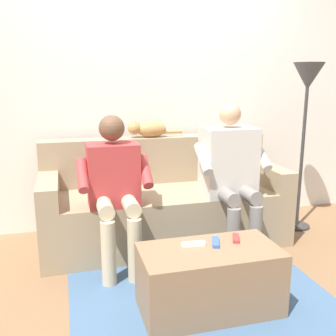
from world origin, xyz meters
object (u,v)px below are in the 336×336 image
couch (163,205)px  coffee_table (209,279)px  floor_lamp (307,91)px  remote_blue (216,242)px  remote_white (193,244)px  person_left_seated (231,169)px  remote_red (236,238)px  person_right_seated (115,183)px  cat_on_backrest (148,129)px

couch → coffee_table: (0.00, 1.12, -0.11)m
floor_lamp → remote_blue: bearing=38.7°
remote_white → couch: bearing=-89.4°
floor_lamp → coffee_table: bearing=39.1°
couch → remote_blue: size_ratio=14.06×
coffee_table → person_left_seated: bearing=-121.1°
coffee_table → remote_blue: 0.23m
couch → remote_red: 1.05m
coffee_table → remote_white: size_ratio=5.78×
couch → remote_blue: (-0.06, 1.05, 0.09)m
couch → person_right_seated: bearing=39.9°
coffee_table → cat_on_backrest: (0.07, -1.38, 0.74)m
person_right_seated → remote_red: person_right_seated is taller
couch → floor_lamp: bearing=177.3°
couch → coffee_table: size_ratio=2.44×
person_right_seated → cat_on_backrest: (-0.39, -0.65, 0.30)m
floor_lamp → couch: bearing=-2.7°
couch → person_right_seated: 0.69m
person_right_seated → remote_red: bearing=136.2°
person_left_seated → person_right_seated: (0.93, 0.04, -0.04)m
person_right_seated → remote_red: 0.96m
person_left_seated → remote_blue: (0.40, 0.70, -0.28)m
couch → remote_blue: couch is taller
remote_red → floor_lamp: floor_lamp is taller
couch → remote_blue: 1.06m
person_left_seated → cat_on_backrest: size_ratio=2.41×
person_left_seated → cat_on_backrest: (0.54, -0.61, 0.26)m
cat_on_backrest → remote_red: size_ratio=3.99×
person_right_seated → cat_on_backrest: bearing=-121.1°
person_right_seated → remote_blue: 0.88m
person_left_seated → remote_white: bearing=52.0°
couch → remote_white: 1.05m
couch → person_left_seated: (-0.46, 0.35, 0.37)m
person_right_seated → cat_on_backrest: person_right_seated is taller
coffee_table → remote_white: 0.24m
coffee_table → remote_red: remote_red is taller
person_right_seated → floor_lamp: bearing=-169.5°
couch → person_left_seated: 0.69m
remote_white → floor_lamp: size_ratio=0.10×
person_right_seated → remote_blue: bearing=128.2°
person_right_seated → remote_red: size_ratio=9.07×
remote_blue → remote_white: (0.14, -0.00, 0.00)m
remote_red → person_right_seated: bearing=-110.6°
person_left_seated → cat_on_backrest: 0.85m
person_right_seated → floor_lamp: 1.90m
person_left_seated → coffee_table: bearing=58.9°
person_right_seated → remote_blue: person_right_seated is taller
couch → remote_blue: bearing=93.3°
couch → person_left_seated: bearing=142.9°
remote_red → remote_white: (0.29, 0.02, 0.00)m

